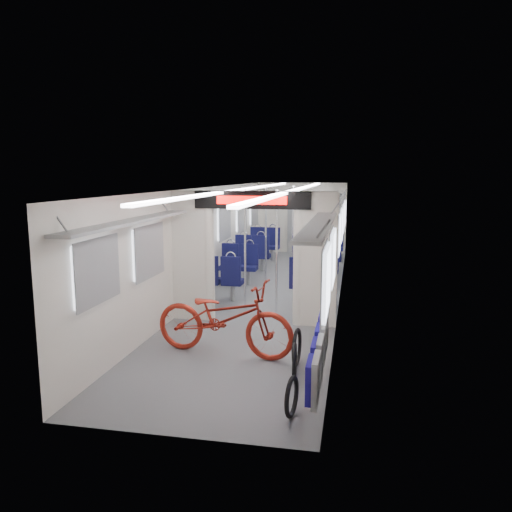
% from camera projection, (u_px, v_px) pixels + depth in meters
% --- Properties ---
extents(carriage, '(12.00, 12.02, 2.31)m').
position_uv_depth(carriage, '(270.00, 227.00, 10.28)').
color(carriage, '#515456').
rests_on(carriage, ground).
extents(bicycle, '(2.17, 1.01, 1.10)m').
position_uv_depth(bicycle, '(224.00, 318.00, 7.15)').
color(bicycle, maroon).
rests_on(bicycle, ground).
extents(flip_bench, '(0.12, 2.07, 0.48)m').
position_uv_depth(flip_bench, '(319.00, 351.00, 5.72)').
color(flip_bench, gray).
rests_on(flip_bench, carriage).
extents(bike_hoop_a, '(0.11, 0.46, 0.46)m').
position_uv_depth(bike_hoop_a, '(292.00, 399.00, 5.35)').
color(bike_hoop_a, black).
rests_on(bike_hoop_a, ground).
extents(bike_hoop_b, '(0.09, 0.48, 0.48)m').
position_uv_depth(bike_hoop_b, '(295.00, 363.00, 6.31)').
color(bike_hoop_b, black).
rests_on(bike_hoop_b, ground).
extents(bike_hoop_c, '(0.09, 0.53, 0.53)m').
position_uv_depth(bike_hoop_c, '(297.00, 349.00, 6.76)').
color(bike_hoop_c, black).
rests_on(bike_hoop_c, ground).
extents(seat_bay_near_left, '(0.88, 1.93, 1.05)m').
position_uv_depth(seat_bay_near_left, '(231.00, 269.00, 10.98)').
color(seat_bay_near_left, '#0C0C36').
rests_on(seat_bay_near_left, ground).
extents(seat_bay_near_right, '(0.90, 2.03, 1.09)m').
position_uv_depth(seat_bay_near_right, '(316.00, 271.00, 10.67)').
color(seat_bay_near_right, '#0C0C36').
rests_on(seat_bay_near_right, ground).
extents(seat_bay_far_left, '(0.91, 2.05, 1.09)m').
position_uv_depth(seat_bay_far_left, '(259.00, 246.00, 14.22)').
color(seat_bay_far_left, '#0C0C36').
rests_on(seat_bay_far_left, ground).
extents(seat_bay_far_right, '(0.95, 2.25, 1.16)m').
position_uv_depth(seat_bay_far_right, '(325.00, 247.00, 13.92)').
color(seat_bay_far_right, '#0C0C36').
rests_on(seat_bay_far_right, ground).
extents(stanchion_near_left, '(0.04, 0.04, 2.30)m').
position_uv_depth(stanchion_near_left, '(245.00, 250.00, 9.52)').
color(stanchion_near_left, silver).
rests_on(stanchion_near_left, ground).
extents(stanchion_near_right, '(0.04, 0.04, 2.30)m').
position_uv_depth(stanchion_near_right, '(277.00, 252.00, 9.28)').
color(stanchion_near_right, silver).
rests_on(stanchion_near_right, ground).
extents(stanchion_far_left, '(0.04, 0.04, 2.30)m').
position_uv_depth(stanchion_far_left, '(266.00, 233.00, 12.15)').
color(stanchion_far_left, silver).
rests_on(stanchion_far_left, ground).
extents(stanchion_far_right, '(0.04, 0.04, 2.30)m').
position_uv_depth(stanchion_far_right, '(293.00, 233.00, 12.28)').
color(stanchion_far_right, silver).
rests_on(stanchion_far_right, ground).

